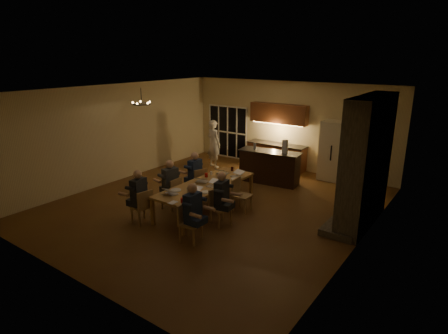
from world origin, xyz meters
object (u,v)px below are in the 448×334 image
plate_left (176,190)px  person_left_near (139,196)px  bar_island (269,167)px  person_left_far (195,175)px  mug_front (194,186)px  chandelier (142,104)px  person_left_mid (171,184)px  redcup_near (183,200)px  laptop_a (172,190)px  standing_person (214,144)px  laptop_f (236,173)px  chair_right_near (191,223)px  laptop_d (213,183)px  mug_mid (220,178)px  person_right_mid (222,199)px  laptop_e (223,170)px  can_silver (188,190)px  bar_blender (285,147)px  redcup_mid (206,175)px  bar_bottle (255,146)px  chair_left_near (141,206)px  chair_right_far (242,195)px  dining_table (206,197)px  person_right_near (193,213)px  plate_near (205,192)px  chair_left_mid (171,193)px  laptop_c (202,178)px  chair_left_far (197,182)px  refrigerator (335,151)px  laptop_b (194,190)px  chair_right_mid (221,208)px  mug_back (211,173)px

plate_left → person_left_near: bearing=-127.8°
bar_island → person_left_far: bearing=-121.7°
person_left_far → mug_front: person_left_far is taller
person_left_far → chandelier: (-1.30, -0.73, 2.06)m
person_left_mid → redcup_near: bearing=65.8°
laptop_a → standing_person: bearing=-53.9°
laptop_f → bar_island: bearing=103.3°
chair_right_near → laptop_d: bearing=9.9°
chandelier → plate_left: chandelier is taller
standing_person → mug_mid: size_ratio=17.93×
person_right_mid → person_left_far: 2.07m
bar_island → laptop_e: 2.06m
can_silver → plate_left: size_ratio=0.43×
standing_person → laptop_a: bearing=130.9°
laptop_f → person_right_mid: bearing=-57.4°
redcup_near → bar_blender: size_ratio=0.28×
person_left_near → redcup_mid: size_ratio=11.50×
chair_right_near → person_right_mid: 1.14m
laptop_d → bar_bottle: size_ratio=1.33×
chair_left_near → can_silver: chair_left_near is taller
mug_mid → redcup_near: bearing=-81.2°
laptop_a → can_silver: bearing=-118.0°
mug_front → bar_bottle: (-0.15, 3.30, 0.40)m
redcup_near → bar_bottle: 4.33m
chair_right_far → mug_mid: (-0.74, 0.01, 0.36)m
laptop_d → can_silver: bearing=-112.6°
dining_table → chandelier: size_ratio=6.03×
laptop_a → person_right_near: bearing=167.2°
mug_mid → plate_near: 1.10m
chair_left_mid → plate_near: (1.24, -0.03, 0.31)m
dining_table → redcup_near: (0.38, -1.37, 0.44)m
laptop_a → bar_island: bearing=-86.0°
laptop_a → mug_front: 0.70m
chair_right_near → laptop_e: 2.87m
laptop_c → bar_blender: size_ratio=0.75×
chair_left_far → chair_right_far: size_ratio=1.00×
refrigerator → mug_front: 5.35m
person_left_mid → standing_person: 4.14m
dining_table → standing_person: 4.15m
chair_right_near → laptop_b: 1.11m
person_left_mid → plate_left: size_ratio=4.94×
person_left_far → standing_person: bearing=-153.1°
person_left_near → laptop_a: bearing=119.0°
chair_right_near → laptop_c: 2.03m
bar_blender → mug_mid: bearing=-99.2°
person_left_near → chair_right_mid: bearing=113.0°
person_left_near → bar_bottle: size_ratio=5.75×
dining_table → mug_back: bearing=117.8°
redcup_near → laptop_a: bearing=155.1°
laptop_b → person_left_mid: bearing=156.1°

